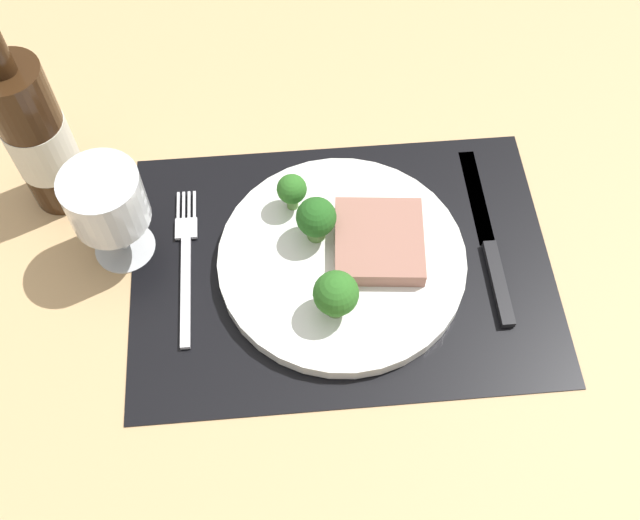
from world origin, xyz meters
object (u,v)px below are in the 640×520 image
at_px(fork, 186,263).
at_px(knife, 490,248).
at_px(wine_glass, 107,204).
at_px(steak, 379,241).
at_px(plate, 342,260).
at_px(wine_bottle, 37,135).

xyz_separation_m(fork, knife, (0.33, -0.01, 0.00)).
height_order(knife, wine_glass, wine_glass).
height_order(steak, knife, steak).
distance_m(plate, knife, 0.16).
bearing_deg(plate, knife, 1.89).
bearing_deg(wine_bottle, fork, -38.19).
relative_size(steak, wine_glass, 0.80).
bearing_deg(fork, plate, -2.80).
xyz_separation_m(plate, wine_glass, (-0.23, 0.04, 0.07)).
relative_size(steak, wine_bottle, 0.35).
bearing_deg(wine_glass, plate, -10.30).
xyz_separation_m(knife, wine_glass, (-0.39, 0.04, 0.08)).
bearing_deg(wine_bottle, wine_glass, -48.30).
bearing_deg(steak, knife, -1.89).
height_order(fork, knife, knife).
bearing_deg(knife, fork, 179.51).
xyz_separation_m(plate, fork, (-0.17, 0.01, -0.01)).
bearing_deg(plate, steak, 13.22).
bearing_deg(wine_glass, knife, -5.35).
bearing_deg(steak, wine_bottle, 161.65).
height_order(fork, wine_bottle, wine_bottle).
bearing_deg(knife, wine_bottle, 166.83).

